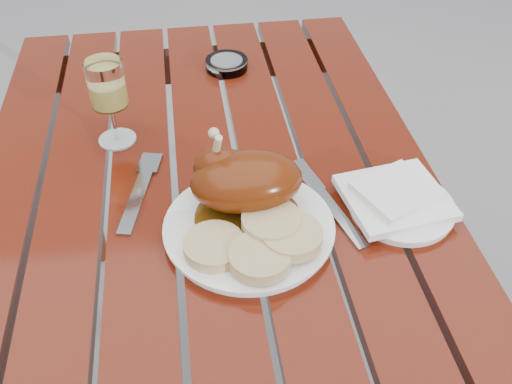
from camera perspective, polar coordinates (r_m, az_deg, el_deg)
table at (r=1.28m, az=-3.91°, el=-11.57°), size 0.80×1.20×0.75m
dinner_plate at (r=0.90m, az=-0.71°, el=-3.66°), size 0.32×0.32×0.02m
roast_duck at (r=0.90m, az=-1.36°, el=1.15°), size 0.18×0.18×0.13m
bread_dumplings at (r=0.85m, az=0.34°, el=-4.84°), size 0.21×0.15×0.03m
wine_glass at (r=1.07m, az=-14.36°, el=8.60°), size 0.08×0.08×0.17m
side_plate at (r=0.96m, az=14.32°, el=-1.48°), size 0.19×0.19×0.01m
napkin at (r=0.96m, az=13.71°, el=-0.53°), size 0.18×0.17×0.01m
ashtray at (r=1.31m, az=-2.95°, el=12.66°), size 0.10×0.10×0.02m
fork at (r=0.98m, az=-11.70°, el=-0.29°), size 0.07×0.19×0.01m
knife at (r=0.95m, az=7.64°, el=-1.57°), size 0.07×0.20×0.01m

